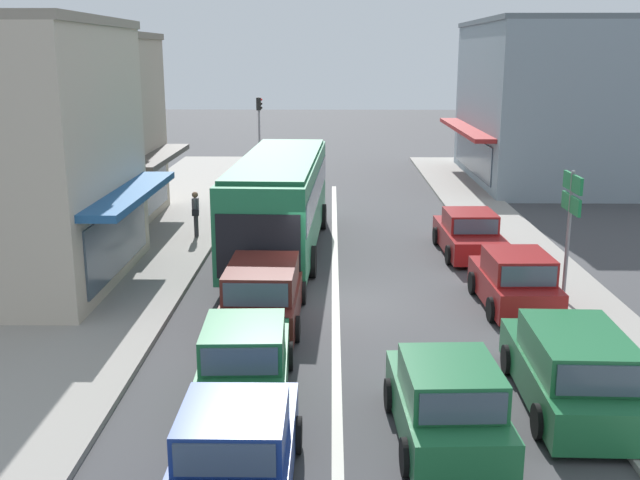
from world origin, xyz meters
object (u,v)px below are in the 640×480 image
Objects in this scene: city_bus at (280,197)px; sedan_adjacent_lane_lead at (235,455)px; parked_hatchback_kerb_second at (515,282)px; directional_road_sign at (571,205)px; hatchback_behind_bus_mid at (447,404)px; hatchback_queue_gap_filler at (245,361)px; parked_sedan_kerb_third at (469,235)px; parked_wagon_kerb_front at (572,370)px; pedestrian_with_handbag_near at (196,211)px; traffic_light_downstreet at (259,122)px; wagon_adjacent_lane_trail at (263,294)px.

sedan_adjacent_lane_lead is (0.28, -14.39, -1.22)m from city_bus.
directional_road_sign is (1.39, 0.27, 1.99)m from parked_hatchback_kerb_second.
sedan_adjacent_lane_lead is 3.80m from hatchback_behind_bus_mid.
hatchback_queue_gap_filler is 0.89× the size of parked_sedan_kerb_third.
city_bus reaches higher than parked_wagon_kerb_front.
city_bus reaches higher than hatchback_queue_gap_filler.
city_bus is 11.04m from hatchback_queue_gap_filler.
pedestrian_with_handbag_near is (-9.37, 12.79, 0.32)m from parked_wagon_kerb_front.
traffic_light_downstreet is (-8.76, 22.00, 2.15)m from parked_hatchback_kerb_second.
hatchback_behind_bus_mid reaches higher than sedan_adjacent_lane_lead.
wagon_adjacent_lane_trail is 9.10m from parked_sedan_kerb_third.
wagon_adjacent_lane_trail is at bearing 90.10° from hatchback_queue_gap_filler.
parked_wagon_kerb_front is at bearing -35.54° from wagon_adjacent_lane_trail.
wagon_adjacent_lane_trail is at bearing -84.42° from traffic_light_downstreet.
city_bus is 13.31m from hatchback_behind_bus_mid.
hatchback_behind_bus_mid is at bearing -101.70° from parked_sedan_kerb_third.
wagon_adjacent_lane_trail is 1.21× the size of parked_hatchback_kerb_second.
directional_road_sign is at bearing -34.30° from city_bus.
sedan_adjacent_lane_lead is 2.58× the size of pedestrian_with_handbag_near.
wagon_adjacent_lane_trail is 1.00× the size of parked_wagon_kerb_front.
directional_road_sign reaches higher than city_bus.
parked_sedan_kerb_third is at bearing 59.77° from hatchback_queue_gap_filler.
traffic_light_downstreet is 23.97m from directional_road_sign.
directional_road_sign reaches higher than parked_sedan_kerb_third.
directional_road_sign is (4.21, 7.33, 1.99)m from hatchback_behind_bus_mid.
directional_road_sign is (7.92, -5.40, 0.82)m from city_bus.
pedestrian_with_handbag_near is at bearing 126.22° from parked_wagon_kerb_front.
pedestrian_with_handbag_near is (-6.82, 14.17, 0.36)m from hatchback_behind_bus_mid.
wagon_adjacent_lane_trail reaches higher than sedan_adjacent_lane_lead.
city_bus is 14.44m from sedan_adjacent_lane_lead.
parked_hatchback_kerb_second is 23.77m from traffic_light_downstreet.
hatchback_behind_bus_mid is at bearing -111.81° from parked_hatchback_kerb_second.
parked_hatchback_kerb_second is at bearing -87.40° from parked_sedan_kerb_third.
hatchback_queue_gap_filler is 8.37m from parked_hatchback_kerb_second.
parked_wagon_kerb_front is (6.21, -0.38, 0.04)m from hatchback_queue_gap_filler.
sedan_adjacent_lane_lead is 16.19m from pedestrian_with_handbag_near.
sedan_adjacent_lane_lead is at bearing -88.88° from city_bus.
wagon_adjacent_lane_trail is at bearing 144.46° from parked_wagon_kerb_front.
traffic_light_downstreet reaches higher than parked_sedan_kerb_third.
directional_road_sign is (10.15, -21.72, -0.15)m from traffic_light_downstreet.
parked_sedan_kerb_third is (6.23, 10.69, -0.05)m from hatchback_queue_gap_filler.
city_bus is 2.92× the size of parked_hatchback_kerb_second.
hatchback_behind_bus_mid is at bearing -119.89° from directional_road_sign.
directional_road_sign is (7.87, 1.51, 1.96)m from wagon_adjacent_lane_trail.
parked_hatchback_kerb_second is at bearing -168.84° from directional_road_sign.
parked_sedan_kerb_third is (0.02, 11.07, -0.08)m from parked_wagon_kerb_front.
pedestrian_with_handbag_near is (-3.39, 15.83, 0.40)m from sedan_adjacent_lane_lead.
directional_road_sign is 2.21× the size of pedestrian_with_handbag_near.
parked_wagon_kerb_front is (2.55, 1.38, 0.04)m from hatchback_behind_bus_mid.
wagon_adjacent_lane_trail reaches higher than parked_hatchback_kerb_second.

